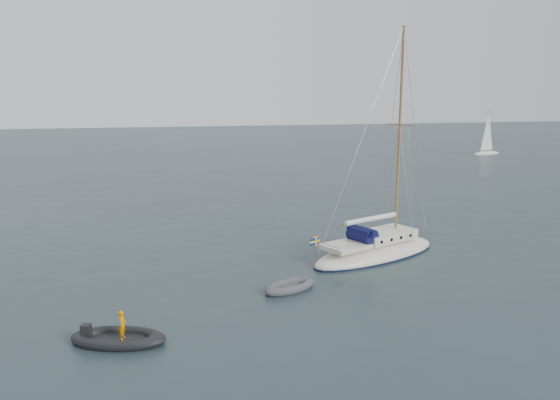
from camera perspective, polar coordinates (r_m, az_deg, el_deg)
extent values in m
plane|color=black|center=(31.90, 4.92, -7.32)|extent=(300.00, 300.00, 0.00)
ellipsoid|color=silver|center=(34.84, 9.98, -5.59)|extent=(9.80, 3.05, 1.63)
cube|color=beige|center=(34.86, 11.18, -3.71)|extent=(3.92, 2.07, 0.60)
cube|color=silver|center=(33.60, 5.97, -4.42)|extent=(2.61, 2.07, 0.27)
cylinder|color=#0D103B|center=(33.97, 8.14, -3.47)|extent=(1.05, 1.80, 1.05)
cube|color=#0D103B|center=(33.84, 7.81, -3.14)|extent=(0.49, 1.80, 0.44)
cylinder|color=olive|center=(34.30, 13.05, 6.54)|extent=(0.16, 0.16, 13.06)
cylinder|color=olive|center=(34.26, 13.10, 7.63)|extent=(0.05, 2.39, 0.05)
cylinder|color=olive|center=(34.05, 9.28, -1.98)|extent=(4.57, 0.11, 0.11)
cylinder|color=silver|center=(34.03, 9.28, -1.89)|extent=(4.25, 0.30, 0.30)
cylinder|color=#9998A0|center=(32.91, 3.14, -3.86)|extent=(0.04, 2.39, 0.04)
torus|color=orange|center=(33.50, 2.71, -3.59)|extent=(0.59, 0.11, 0.59)
cylinder|color=olive|center=(32.83, 2.51, -4.09)|extent=(0.03, 0.03, 0.98)
cube|color=navy|center=(32.65, 1.96, -3.57)|extent=(0.65, 0.02, 0.41)
cube|color=yellow|center=(32.65, 1.96, -3.57)|extent=(0.67, 0.03, 0.10)
cube|color=yellow|center=(32.69, 2.17, -3.56)|extent=(0.10, 0.03, 0.44)
cylinder|color=black|center=(35.20, 8.37, -3.47)|extent=(0.20, 0.07, 0.20)
cylinder|color=black|center=(33.36, 9.77, -4.32)|extent=(0.20, 0.07, 0.20)
cylinder|color=black|center=(35.55, 9.66, -3.37)|extent=(0.20, 0.07, 0.20)
cylinder|color=black|center=(33.72, 11.12, -4.20)|extent=(0.20, 0.07, 0.20)
cylinder|color=black|center=(35.91, 10.93, -3.27)|extent=(0.20, 0.07, 0.20)
cylinder|color=black|center=(34.10, 12.44, -4.09)|extent=(0.20, 0.07, 0.20)
cylinder|color=black|center=(36.29, 12.17, -3.17)|extent=(0.20, 0.07, 0.20)
cylinder|color=black|center=(34.50, 13.73, -3.97)|extent=(0.20, 0.07, 0.20)
cube|color=#444448|center=(28.64, 1.00, -9.16)|extent=(1.89, 0.78, 0.11)
cube|color=black|center=(23.90, -16.54, -13.82)|extent=(2.45, 1.02, 0.12)
cube|color=black|center=(23.86, -19.85, -13.23)|extent=(0.36, 0.36, 0.61)
imported|color=orange|center=(23.63, -16.12, -12.36)|extent=(0.31, 0.45, 1.22)
ellipsoid|color=silver|center=(100.29, 20.75, 4.54)|extent=(6.02, 2.01, 1.00)
cylinder|color=#9998A0|center=(99.97, 20.90, 6.79)|extent=(0.10, 0.10, 7.02)
cone|color=silver|center=(99.94, 20.88, 6.79)|extent=(3.21, 3.21, 6.52)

